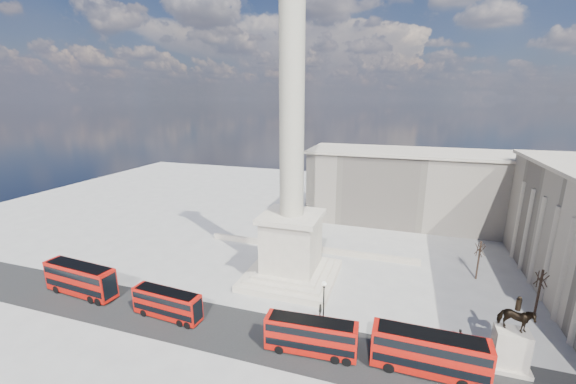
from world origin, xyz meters
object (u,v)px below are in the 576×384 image
(red_bus_a, at_px, (168,304))
(red_bus_b, at_px, (311,336))
(nelsons_column, at_px, (292,201))
(red_bus_c, at_px, (430,353))
(pedestrian_crossing, at_px, (320,311))
(pedestrian_walking, at_px, (474,354))
(victorian_lamp, at_px, (324,301))
(pedestrian_standing, at_px, (459,336))
(equestrian_statue, at_px, (511,343))
(red_bus_e, at_px, (81,279))

(red_bus_a, bearing_deg, red_bus_b, 2.08)
(nelsons_column, relative_size, red_bus_a, 5.12)
(red_bus_c, distance_m, pedestrian_crossing, 14.42)
(red_bus_c, bearing_deg, pedestrian_crossing, 155.14)
(nelsons_column, xyz_separation_m, pedestrian_walking, (24.65, -11.50, -12.09))
(victorian_lamp, bearing_deg, red_bus_c, -18.38)
(pedestrian_standing, bearing_deg, red_bus_b, 4.21)
(red_bus_a, bearing_deg, victorian_lamp, 15.81)
(equestrian_statue, xyz_separation_m, pedestrian_crossing, (-21.12, 2.63, -2.03))
(red_bus_b, height_order, pedestrian_crossing, red_bus_b)
(equestrian_statue, relative_size, pedestrian_walking, 5.17)
(red_bus_c, height_order, equestrian_statue, equestrian_statue)
(red_bus_a, relative_size, victorian_lamp, 1.51)
(red_bus_b, bearing_deg, pedestrian_walking, 10.46)
(red_bus_a, xyz_separation_m, red_bus_e, (-15.51, 0.89, 0.45))
(red_bus_b, bearing_deg, pedestrian_standing, 20.37)
(red_bus_a, xyz_separation_m, pedestrian_walking, (36.78, 3.71, -1.22))
(red_bus_c, bearing_deg, pedestrian_standing, 60.08)
(red_bus_b, bearing_deg, equestrian_statue, 8.21)
(red_bus_a, height_order, equestrian_statue, equestrian_statue)
(red_bus_e, xyz_separation_m, pedestrian_standing, (51.16, 5.66, -1.65))
(red_bus_e, bearing_deg, pedestrian_walking, 7.59)
(red_bus_a, relative_size, red_bus_b, 0.93)
(nelsons_column, height_order, pedestrian_walking, nelsons_column)
(nelsons_column, bearing_deg, red_bus_e, -152.62)
(red_bus_b, relative_size, red_bus_e, 0.88)
(red_bus_c, relative_size, red_bus_e, 0.97)
(victorian_lamp, bearing_deg, pedestrian_walking, -1.52)
(red_bus_a, bearing_deg, pedestrian_standing, 14.36)
(equestrian_statue, bearing_deg, victorian_lamp, 178.63)
(red_bus_e, relative_size, pedestrian_crossing, 6.31)
(red_bus_a, relative_size, pedestrian_walking, 5.90)
(pedestrian_walking, relative_size, pedestrian_standing, 0.98)
(nelsons_column, xyz_separation_m, red_bus_c, (19.74, -15.07, -10.47))
(victorian_lamp, bearing_deg, pedestrian_standing, 8.60)
(pedestrian_standing, relative_size, pedestrian_crossing, 0.90)
(red_bus_b, height_order, equestrian_statue, equestrian_statue)
(red_bus_b, relative_size, pedestrian_standing, 6.21)
(nelsons_column, distance_m, pedestrian_walking, 29.77)
(red_bus_c, xyz_separation_m, pedestrian_crossing, (-12.95, 6.17, -1.51))
(nelsons_column, distance_m, red_bus_e, 32.82)
(red_bus_e, bearing_deg, victorian_lamp, 9.80)
(red_bus_c, relative_size, pedestrian_walking, 7.01)
(pedestrian_walking, xyz_separation_m, pedestrian_standing, (-1.13, 2.85, 0.02))
(red_bus_b, xyz_separation_m, red_bus_e, (-35.00, 1.52, 0.29))
(nelsons_column, xyz_separation_m, victorian_lamp, (7.65, -11.05, -9.14))
(red_bus_c, bearing_deg, equestrian_statue, 24.00)
(red_bus_a, bearing_deg, equestrian_statue, 9.18)
(equestrian_statue, relative_size, pedestrian_standing, 5.06)
(red_bus_b, distance_m, pedestrian_walking, 17.87)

